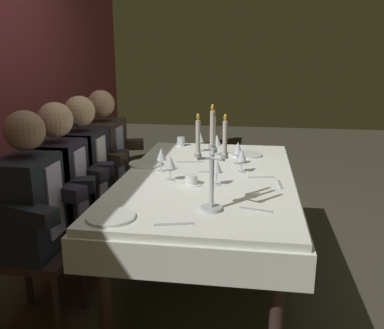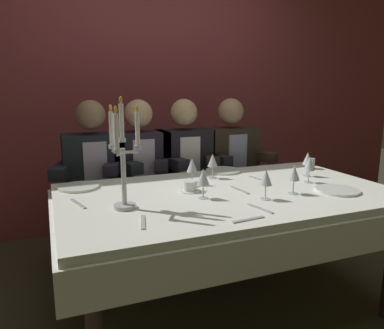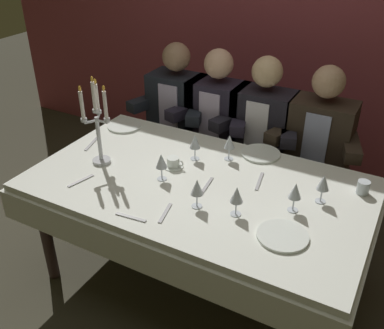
{
  "view_description": "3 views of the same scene",
  "coord_description": "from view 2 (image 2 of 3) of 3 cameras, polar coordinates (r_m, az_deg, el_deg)",
  "views": [
    {
      "loc": [
        -2.64,
        -0.29,
        1.54
      ],
      "look_at": [
        -0.06,
        0.1,
        0.83
      ],
      "focal_mm": 39.52,
      "sensor_mm": 36.0,
      "label": 1
    },
    {
      "loc": [
        -0.96,
        -1.83,
        1.32
      ],
      "look_at": [
        -0.2,
        0.08,
        0.9
      ],
      "focal_mm": 34.65,
      "sensor_mm": 36.0,
      "label": 2
    },
    {
      "loc": [
        0.98,
        -1.86,
        2.08
      ],
      "look_at": [
        -0.06,
        0.04,
        0.81
      ],
      "focal_mm": 41.16,
      "sensor_mm": 36.0,
      "label": 3
    }
  ],
  "objects": [
    {
      "name": "wine_glass_5",
      "position": [
        2.41,
        17.61,
        -0.02
      ],
      "size": [
        0.07,
        0.07,
        0.16
      ],
      "color": "silver",
      "rests_on": "dining_table"
    },
    {
      "name": "spoon_1",
      "position": [
        1.66,
        -7.56,
        -8.78
      ],
      "size": [
        0.06,
        0.17,
        0.01
      ],
      "primitive_type": "cube",
      "rotation": [
        0.0,
        0.0,
        1.33
      ],
      "color": "#B7B7BC",
      "rests_on": "dining_table"
    },
    {
      "name": "fork_5",
      "position": [
        1.7,
        8.64,
        -8.37
      ],
      "size": [
        0.17,
        0.03,
        0.01
      ],
      "primitive_type": "cube",
      "rotation": [
        0.0,
        0.0,
        0.09
      ],
      "color": "#B7B7BC",
      "rests_on": "dining_table"
    },
    {
      "name": "back_wall",
      "position": [
        3.62,
        -6.51,
        12.08
      ],
      "size": [
        6.0,
        0.12,
        2.7
      ],
      "primitive_type": "cube",
      "color": "brown",
      "rests_on": "ground_plane"
    },
    {
      "name": "candelabra",
      "position": [
        1.81,
        -10.57,
        0.57
      ],
      "size": [
        0.15,
        0.17,
        0.54
      ],
      "color": "silver",
      "rests_on": "dining_table"
    },
    {
      "name": "wine_glass_3",
      "position": [
        2.59,
        17.38,
        0.8
      ],
      "size": [
        0.07,
        0.07,
        0.16
      ],
      "color": "silver",
      "rests_on": "dining_table"
    },
    {
      "name": "fork_2",
      "position": [
        2.16,
        7.34,
        -3.93
      ],
      "size": [
        0.04,
        0.17,
        0.01
      ],
      "primitive_type": "cube",
      "rotation": [
        0.0,
        0.0,
        1.69
      ],
      "color": "#B7B7BC",
      "rests_on": "dining_table"
    },
    {
      "name": "wine_glass_2",
      "position": [
        2.13,
        15.43,
        -1.34
      ],
      "size": [
        0.07,
        0.07,
        0.16
      ],
      "color": "silver",
      "rests_on": "dining_table"
    },
    {
      "name": "fork_4",
      "position": [
        1.86,
        10.43,
        -6.68
      ],
      "size": [
        0.05,
        0.17,
        0.01
      ],
      "primitive_type": "cube",
      "rotation": [
        0.0,
        0.0,
        1.78
      ],
      "color": "#B7B7BC",
      "rests_on": "dining_table"
    },
    {
      "name": "dining_table",
      "position": [
        2.18,
        5.63,
        -7.11
      ],
      "size": [
        1.94,
        1.14,
        0.74
      ],
      "color": "white",
      "rests_on": "ground_plane"
    },
    {
      "name": "seated_diner_2",
      "position": [
        2.96,
        -1.26,
        0.26
      ],
      "size": [
        0.63,
        0.48,
        1.24
      ],
      "color": "#352422",
      "rests_on": "ground_plane"
    },
    {
      "name": "knife_3",
      "position": [
        1.99,
        -17.14,
        -5.76
      ],
      "size": [
        0.07,
        0.19,
        0.01
      ],
      "primitive_type": "cube",
      "rotation": [
        0.0,
        0.0,
        1.84
      ],
      "color": "#B7B7BC",
      "rests_on": "dining_table"
    },
    {
      "name": "dinner_plate_1",
      "position": [
        2.28,
        21.48,
        -3.71
      ],
      "size": [
        0.25,
        0.25,
        0.01
      ],
      "primitive_type": "cylinder",
      "color": "white",
      "rests_on": "dining_table"
    },
    {
      "name": "wine_glass_0",
      "position": [
        1.97,
        1.73,
        -1.97
      ],
      "size": [
        0.07,
        0.07,
        0.16
      ],
      "color": "silver",
      "rests_on": "dining_table"
    },
    {
      "name": "wine_glass_4",
      "position": [
        1.99,
        11.31,
        -2.11
      ],
      "size": [
        0.07,
        0.07,
        0.16
      ],
      "color": "silver",
      "rests_on": "dining_table"
    },
    {
      "name": "wine_glass_6",
      "position": [
        2.42,
        3.2,
        0.54
      ],
      "size": [
        0.07,
        0.07,
        0.16
      ],
      "color": "silver",
      "rests_on": "dining_table"
    },
    {
      "name": "seated_diner_3",
      "position": [
        3.12,
        5.79,
        0.81
      ],
      "size": [
        0.63,
        0.48,
        1.24
      ],
      "color": "#352422",
      "rests_on": "ground_plane"
    },
    {
      "name": "coffee_cup_0",
      "position": [
        2.12,
        -0.27,
        -3.46
      ],
      "size": [
        0.13,
        0.12,
        0.06
      ],
      "color": "white",
      "rests_on": "dining_table"
    },
    {
      "name": "water_tumbler_0",
      "position": [
        2.85,
        17.73,
        0.15
      ],
      "size": [
        0.07,
        0.07,
        0.08
      ],
      "primitive_type": "cylinder",
      "color": "silver",
      "rests_on": "dining_table"
    },
    {
      "name": "seated_diner_0",
      "position": [
        2.79,
        -14.92,
        -0.81
      ],
      "size": [
        0.63,
        0.48,
        1.24
      ],
      "color": "#352422",
      "rests_on": "ground_plane"
    },
    {
      "name": "knife_0",
      "position": [
        2.43,
        10.28,
        -2.26
      ],
      "size": [
        0.05,
        0.19,
        0.01
      ],
      "primitive_type": "cube",
      "rotation": [
        0.0,
        0.0,
        1.75
      ],
      "color": "#B7B7BC",
      "rests_on": "dining_table"
    },
    {
      "name": "wine_glass_1",
      "position": [
        2.26,
        0.0,
        -0.2
      ],
      "size": [
        0.07,
        0.07,
        0.16
      ],
      "color": "silver",
      "rests_on": "dining_table"
    },
    {
      "name": "ground_plane",
      "position": [
        2.45,
        5.32,
        -20.99
      ],
      "size": [
        12.0,
        12.0,
        0.0
      ],
      "primitive_type": "plane",
      "color": "#3C392B"
    },
    {
      "name": "seated_diner_1",
      "position": [
        2.85,
        -8.04,
        -0.27
      ],
      "size": [
        0.63,
        0.48,
        1.24
      ],
      "color": "#352422",
      "rests_on": "ground_plane"
    },
    {
      "name": "dinner_plate_2",
      "position": [
        2.63,
        4.84,
        -0.94
      ],
      "size": [
        0.25,
        0.25,
        0.01
      ],
      "primitive_type": "cylinder",
      "color": "white",
      "rests_on": "dining_table"
    },
    {
      "name": "dinner_plate_0",
      "position": [
        2.3,
        -17.05,
        -3.32
      ],
      "size": [
        0.24,
        0.24,
        0.01
      ],
      "primitive_type": "cylinder",
      "color": "white",
      "rests_on": "dining_table"
    }
  ]
}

